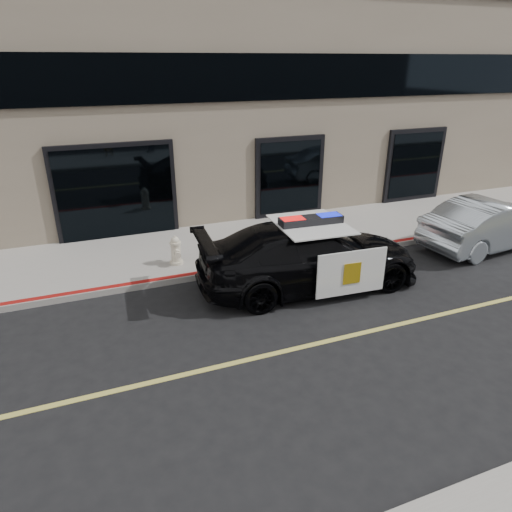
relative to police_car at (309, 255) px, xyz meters
name	(u,v)px	position (x,y,z in m)	size (l,w,h in m)	color
ground	(224,366)	(-2.84, -2.28, -0.77)	(120.00, 120.00, 0.00)	black
sidewalk_n	(166,254)	(-2.84, 2.97, -0.70)	(60.00, 3.50, 0.15)	gray
building_n	(120,25)	(-2.84, 8.22, 5.23)	(60.00, 7.00, 12.00)	#756856
police_car	(309,255)	(0.00, 0.00, 0.00)	(2.78, 5.53, 1.73)	black
silver_sedan	(491,224)	(5.93, 0.28, -0.06)	(4.46, 1.94, 1.43)	#ACB6BF
fire_hydrant	(176,251)	(-2.74, 2.04, -0.27)	(0.34, 0.47, 0.75)	beige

